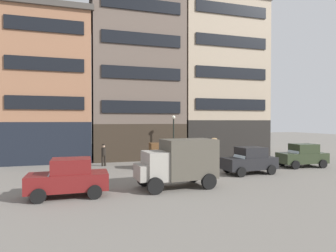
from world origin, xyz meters
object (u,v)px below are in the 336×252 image
(sedan_light, at_px, (302,155))
(sedan_parked_curb, at_px, (249,160))
(streetlamp_curbside, at_px, (174,132))
(cargo_wagon, at_px, (166,154))
(delivery_truck_near, at_px, (179,161))
(sedan_dark, at_px, (69,178))
(fire_hydrant_curbside, at_px, (237,155))
(draft_horse, at_px, (202,151))
(pedestrian_officer, at_px, (104,154))

(sedan_light, bearing_deg, sedan_parked_curb, -166.77)
(streetlamp_curbside, bearing_deg, cargo_wagon, -116.83)
(delivery_truck_near, distance_m, sedan_dark, 5.68)
(sedan_dark, relative_size, sedan_parked_curb, 0.98)
(streetlamp_curbside, height_order, fire_hydrant_curbside, streetlamp_curbside)
(draft_horse, distance_m, fire_hydrant_curbside, 6.18)
(sedan_light, height_order, streetlamp_curbside, streetlamp_curbside)
(sedan_dark, relative_size, sedan_light, 0.98)
(draft_horse, height_order, fire_hydrant_curbside, draft_horse)
(sedan_parked_curb, xyz_separation_m, pedestrian_officer, (-9.43, 6.15, 0.07))
(pedestrian_officer, bearing_deg, cargo_wagon, -31.98)
(sedan_dark, xyz_separation_m, sedan_parked_curb, (11.61, 2.75, 0.00))
(sedan_light, height_order, pedestrian_officer, sedan_light)
(cargo_wagon, height_order, draft_horse, draft_horse)
(cargo_wagon, relative_size, sedan_light, 0.78)
(pedestrian_officer, height_order, streetlamp_curbside, streetlamp_curbside)
(sedan_parked_curb, relative_size, fire_hydrant_curbside, 4.58)
(pedestrian_officer, distance_m, streetlamp_curbside, 6.29)
(draft_horse, height_order, streetlamp_curbside, streetlamp_curbside)
(draft_horse, xyz_separation_m, sedan_dark, (-9.53, -6.15, -0.36))
(delivery_truck_near, relative_size, fire_hydrant_curbside, 5.39)
(cargo_wagon, distance_m, sedan_parked_curb, 6.07)
(draft_horse, xyz_separation_m, delivery_truck_near, (-3.88, -5.86, 0.15))
(cargo_wagon, bearing_deg, delivery_truck_near, -98.98)
(sedan_parked_curb, relative_size, streetlamp_curbside, 0.92)
(cargo_wagon, distance_m, sedan_dark, 9.01)
(sedan_parked_curb, height_order, pedestrian_officer, sedan_parked_curb)
(sedan_dark, bearing_deg, pedestrian_officer, 76.29)
(sedan_light, bearing_deg, draft_horse, 164.86)
(pedestrian_officer, height_order, fire_hydrant_curbside, pedestrian_officer)
(delivery_truck_near, bearing_deg, draft_horse, 56.52)
(pedestrian_officer, bearing_deg, sedan_dark, -103.71)
(pedestrian_officer, bearing_deg, sedan_light, -17.81)
(sedan_light, xyz_separation_m, sedan_parked_curb, (-5.60, -1.32, 0.00))
(sedan_light, xyz_separation_m, streetlamp_curbside, (-9.00, 5.30, 1.76))
(streetlamp_curbside, bearing_deg, fire_hydrant_curbside, 1.55)
(sedan_dark, distance_m, pedestrian_officer, 9.16)
(sedan_parked_curb, bearing_deg, delivery_truck_near, -157.48)
(sedan_dark, distance_m, sedan_light, 17.68)
(pedestrian_officer, distance_m, fire_hydrant_curbside, 12.48)
(delivery_truck_near, bearing_deg, sedan_dark, -177.12)
(cargo_wagon, distance_m, pedestrian_officer, 5.20)
(sedan_parked_curb, bearing_deg, sedan_dark, -166.66)
(pedestrian_officer, relative_size, fire_hydrant_curbside, 2.16)
(delivery_truck_near, bearing_deg, sedan_light, 18.14)
(fire_hydrant_curbside, bearing_deg, sedan_parked_curb, -113.91)
(cargo_wagon, bearing_deg, streetlamp_curbside, 63.17)
(cargo_wagon, relative_size, pedestrian_officer, 1.65)
(draft_horse, xyz_separation_m, sedan_light, (7.68, -2.08, -0.36))
(delivery_truck_near, relative_size, streetlamp_curbside, 1.09)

